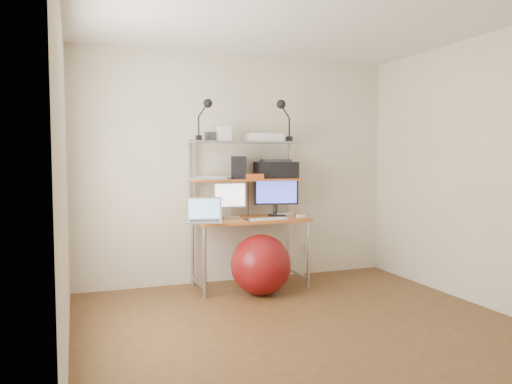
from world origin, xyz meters
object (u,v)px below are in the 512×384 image
at_px(monitor_black, 276,193).
at_px(printer, 276,169).
at_px(monitor_silver, 230,198).
at_px(exercise_ball, 261,265).
at_px(laptop, 204,217).

height_order(monitor_black, printer, printer).
xyz_separation_m(monitor_silver, printer, (0.55, 0.06, 0.30)).
bearing_deg(monitor_silver, exercise_ball, -65.81).
height_order(printer, exercise_ball, printer).
bearing_deg(printer, monitor_black, -105.92).
relative_size(monitor_silver, monitor_black, 0.82).
height_order(monitor_silver, exercise_ball, monitor_silver).
relative_size(laptop, printer, 0.87).
distance_m(monitor_black, laptop, 0.92).
distance_m(monitor_black, printer, 0.28).
relative_size(monitor_black, exercise_ball, 0.81).
distance_m(monitor_silver, printer, 0.63).
relative_size(monitor_black, laptop, 1.22).
distance_m(laptop, printer, 1.06).
bearing_deg(exercise_ball, laptop, 162.19).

